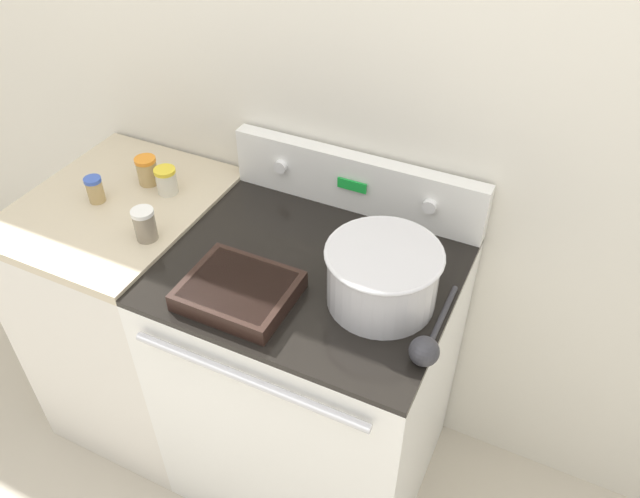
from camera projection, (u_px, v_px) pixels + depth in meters
kitchen_wall at (368, 105)px, 1.73m from camera, size 8.00×0.05×2.50m
stove_range at (312, 378)px, 1.98m from camera, size 0.78×0.69×0.94m
control_panel at (356, 183)px, 1.83m from camera, size 0.78×0.07×0.18m
side_counter at (143, 311)px, 2.19m from camera, size 0.55×0.66×0.95m
mixing_bowl at (383, 274)px, 1.52m from camera, size 0.29×0.29×0.16m
casserole_dish at (239, 290)px, 1.57m from camera, size 0.27×0.23×0.05m
ladle at (426, 347)px, 1.42m from camera, size 0.07×0.30×0.07m
spice_jar_white_cap at (145, 224)px, 1.72m from camera, size 0.06×0.06×0.10m
spice_jar_yellow_cap at (166, 181)px, 1.90m from camera, size 0.07×0.07×0.08m
spice_jar_orange_cap at (147, 170)px, 1.94m from camera, size 0.07×0.07×0.09m
spice_jar_blue_cap at (95, 189)px, 1.86m from camera, size 0.05×0.05×0.08m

